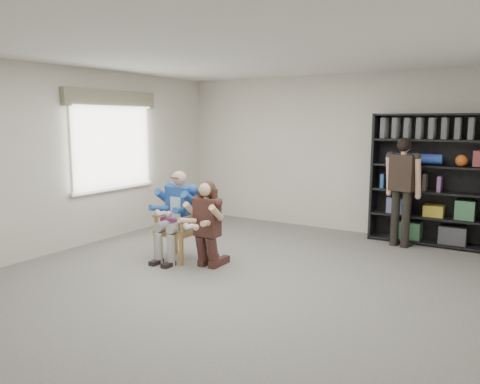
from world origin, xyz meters
The scene contains 8 objects.
room_shell centered at (0.00, 0.00, 1.40)m, with size 6.00×7.00×2.80m, color beige, non-canonical shape.
floor centered at (0.00, 0.00, 0.00)m, with size 6.00×7.00×0.01m, color #5F5C58.
window_left centered at (-2.95, 1.00, 1.63)m, with size 0.16×2.00×1.75m, color white, non-canonical shape.
armchair centered at (-1.19, 0.51, 0.50)m, with size 0.58×0.56×1.00m, color #A67D35, non-canonical shape.
seated_man centered at (-1.19, 0.51, 0.65)m, with size 0.56×0.78×1.29m, color navy, non-canonical shape.
kneeling_woman centered at (-0.61, 0.39, 0.59)m, with size 0.50×0.80×1.18m, color #311C18, non-canonical shape.
bookshelf centered at (1.70, 3.28, 1.05)m, with size 1.80×0.38×2.10m, color black, non-canonical shape.
standing_man centered at (1.37, 2.90, 0.86)m, with size 0.53×0.30×1.72m, color black, non-canonical shape.
Camera 1 is at (3.00, -4.60, 1.98)m, focal length 35.00 mm.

